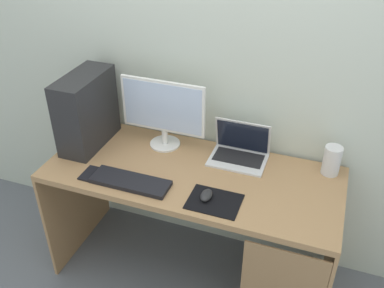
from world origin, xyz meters
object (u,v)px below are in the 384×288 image
(keyboard, at_px, (130,182))
(laptop, at_px, (239,152))
(mouse_left, at_px, (206,195))
(monitor, at_px, (163,112))
(cell_phone, at_px, (89,173))
(speaker, at_px, (332,160))
(pc_tower, at_px, (87,111))

(keyboard, bearing_deg, laptop, 41.66)
(keyboard, height_order, mouse_left, mouse_left)
(monitor, height_order, cell_phone, monitor)
(monitor, height_order, mouse_left, monitor)
(keyboard, relative_size, mouse_left, 4.38)
(cell_phone, bearing_deg, mouse_left, 1.98)
(speaker, bearing_deg, monitor, -176.85)
(laptop, bearing_deg, speaker, 3.73)
(keyboard, bearing_deg, mouse_left, 2.79)
(pc_tower, bearing_deg, speaker, 7.21)
(pc_tower, height_order, monitor, pc_tower)
(monitor, distance_m, cell_phone, 0.53)
(pc_tower, height_order, speaker, pc_tower)
(laptop, bearing_deg, monitor, -177.48)
(pc_tower, distance_m, monitor, 0.44)
(keyboard, bearing_deg, speaker, 25.07)
(pc_tower, bearing_deg, mouse_left, -17.64)
(laptop, relative_size, speaker, 1.92)
(mouse_left, distance_m, cell_phone, 0.66)
(monitor, height_order, keyboard, monitor)
(pc_tower, distance_m, laptop, 0.91)
(laptop, distance_m, cell_phone, 0.83)
(monitor, bearing_deg, mouse_left, -44.41)
(pc_tower, xyz_separation_m, mouse_left, (0.82, -0.26, -0.19))
(laptop, height_order, keyboard, laptop)
(keyboard, distance_m, cell_phone, 0.25)
(laptop, height_order, speaker, laptop)
(speaker, height_order, cell_phone, speaker)
(laptop, bearing_deg, cell_phone, -149.48)
(cell_phone, bearing_deg, speaker, 20.58)
(pc_tower, height_order, cell_phone, pc_tower)
(speaker, xyz_separation_m, mouse_left, (-0.56, -0.43, -0.06))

